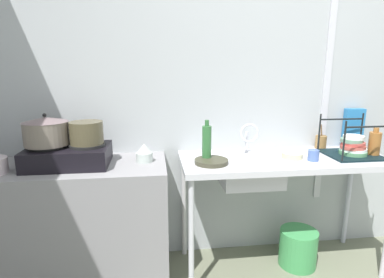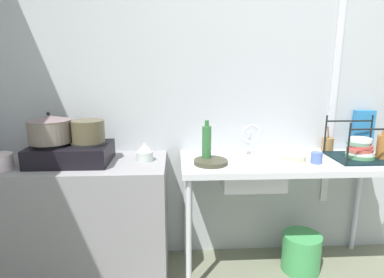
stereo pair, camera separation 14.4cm
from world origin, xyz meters
name	(u,v)px [view 2 (the right image)]	position (x,y,z in m)	size (l,w,h in m)	color
wall_back	(279,78)	(0.00, 1.59, 1.36)	(4.94, 0.10, 2.72)	#ADB2B5
wall_metal_strip	(337,59)	(0.39, 1.54, 1.49)	(0.05, 0.01, 2.17)	silver
counter_concrete	(83,221)	(-1.40, 1.28, 0.42)	(1.14, 0.54, 0.83)	gray
counter_sink	(286,169)	(-0.02, 1.28, 0.76)	(1.43, 0.54, 0.83)	silver
stove	(71,153)	(-1.44, 1.28, 0.90)	(0.50, 0.34, 0.14)	black
pot_on_left_burner	(50,129)	(-1.56, 1.28, 1.06)	(0.27, 0.27, 0.20)	slate
pot_on_right_burner	(88,131)	(-1.32, 1.28, 1.04)	(0.20, 0.20, 0.14)	brown
percolator	(145,152)	(-0.97, 1.30, 0.89)	(0.11, 0.11, 0.12)	#B9C5BF
sink_basin	(251,173)	(-0.26, 1.25, 0.75)	(0.40, 0.30, 0.17)	silver
faucet	(251,136)	(-0.24, 1.38, 0.98)	(0.14, 0.08, 0.23)	silver
frying_pan	(211,162)	(-0.54, 1.20, 0.84)	(0.22, 0.22, 0.03)	#3B3929
dish_rack	(360,150)	(0.47, 1.26, 0.89)	(0.35, 0.33, 0.28)	black
cup_by_rack	(317,158)	(0.14, 1.18, 0.87)	(0.07, 0.07, 0.07)	#4E6AAF
small_bowl_on_drainboard	(295,158)	(0.03, 1.26, 0.85)	(0.14, 0.14, 0.04)	beige
bottle_by_sink	(207,143)	(-0.56, 1.25, 0.95)	(0.06, 0.06, 0.28)	#326C37
bottle_by_rack	(383,147)	(0.61, 1.24, 0.92)	(0.08, 0.08, 0.20)	#985F2B
cereal_box	(362,130)	(0.62, 1.50, 0.98)	(0.15, 0.05, 0.30)	#2A78BB
utensil_jar	(328,144)	(0.36, 1.48, 0.88)	(0.08, 0.08, 0.19)	olive
bucket_on_floor	(301,252)	(0.13, 1.26, 0.14)	(0.27, 0.27, 0.27)	#409C54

